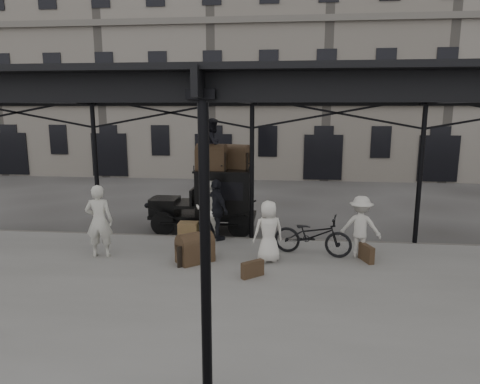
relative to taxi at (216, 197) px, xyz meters
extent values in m
plane|color=#383533|center=(1.33, -3.16, -1.20)|extent=(120.00, 120.00, 0.00)
cube|color=slate|center=(1.33, -5.16, -1.13)|extent=(28.00, 8.00, 0.15)
cylinder|color=black|center=(1.33, -1.16, 0.95)|extent=(0.14, 0.14, 4.30)
cylinder|color=black|center=(1.33, -8.96, 0.95)|extent=(0.14, 0.14, 4.30)
cube|color=black|center=(1.33, -1.16, 3.28)|extent=(22.00, 0.10, 0.45)
cube|color=black|center=(1.33, -8.96, 3.28)|extent=(22.00, 0.10, 0.45)
cube|color=black|center=(1.33, -4.86, 3.45)|extent=(22.50, 9.00, 0.08)
cube|color=silver|center=(1.33, -4.86, 3.52)|extent=(18.00, 7.00, 0.04)
cube|color=slate|center=(1.33, 14.84, 5.80)|extent=(64.00, 8.00, 14.00)
cylinder|color=black|center=(-1.68, -0.72, -0.80)|extent=(0.80, 0.10, 0.80)
cylinder|color=black|center=(-1.68, 0.72, -0.80)|extent=(0.80, 0.10, 0.80)
cylinder|color=black|center=(0.92, -0.72, -0.80)|extent=(0.80, 0.10, 0.80)
cylinder|color=black|center=(0.92, 0.72, -0.80)|extent=(0.80, 0.10, 0.80)
cube|color=black|center=(-0.43, 0.00, -0.65)|extent=(3.60, 1.25, 0.12)
cube|color=black|center=(-1.78, 0.00, -0.35)|extent=(0.90, 1.00, 0.55)
cube|color=black|center=(-2.25, 0.00, -0.35)|extent=(0.06, 0.70, 0.55)
cube|color=black|center=(-0.98, 0.00, -0.25)|extent=(0.70, 1.30, 0.10)
cube|color=black|center=(0.32, 0.00, 0.15)|extent=(1.80, 1.45, 1.55)
cube|color=black|center=(0.32, -0.73, 0.35)|extent=(1.40, 0.02, 0.60)
cube|color=black|center=(0.32, 0.00, 0.95)|extent=(1.90, 1.55, 0.06)
imported|color=beige|center=(-2.69, -3.31, -0.05)|extent=(0.79, 0.58, 2.01)
imported|color=silver|center=(0.03, -1.36, -0.13)|extent=(0.96, 0.78, 1.85)
imported|color=silver|center=(1.94, -3.23, -0.22)|extent=(0.94, 0.77, 1.66)
imported|color=black|center=(0.27, -1.49, -0.10)|extent=(1.11, 1.13, 1.91)
imported|color=beige|center=(4.43, -2.60, -0.20)|extent=(1.21, 0.85, 1.71)
imported|color=black|center=(3.15, -2.57, -0.49)|extent=(2.28, 1.22, 1.14)
imported|color=black|center=(-0.03, -0.10, 1.82)|extent=(0.76, 0.91, 1.68)
cube|color=brown|center=(-0.66, -1.36, -0.80)|extent=(0.61, 0.47, 0.50)
cube|color=#402B1D|center=(4.56, -2.95, -0.83)|extent=(0.34, 0.62, 0.45)
cube|color=#402B1D|center=(1.61, -4.36, -0.85)|extent=(0.56, 0.50, 0.40)
camera|label=1|loc=(2.33, -14.15, 2.99)|focal=32.00mm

